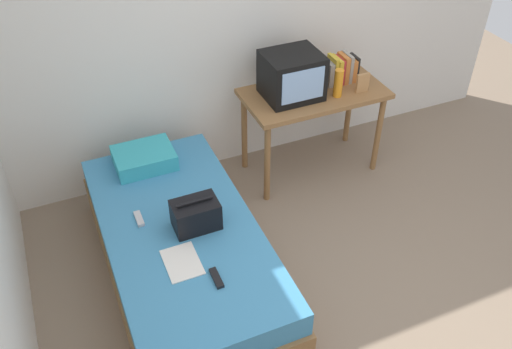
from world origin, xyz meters
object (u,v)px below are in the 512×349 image
at_px(water_bottle, 338,83).
at_px(picture_frame, 363,83).
at_px(remote_dark, 216,278).
at_px(pillow, 144,158).
at_px(handbag, 196,215).
at_px(desk, 313,102).
at_px(bed, 183,253).
at_px(book_row, 341,69).
at_px(magazine, 182,262).
at_px(remote_silver, 139,219).
at_px(tv, 292,76).

bearing_deg(water_bottle, picture_frame, -5.32).
distance_m(picture_frame, remote_dark, 2.06).
bearing_deg(pillow, handbag, -79.24).
relative_size(desk, handbag, 3.87).
bearing_deg(picture_frame, handbag, -157.85).
height_order(water_bottle, picture_frame, water_bottle).
height_order(bed, handbag, handbag).
relative_size(desk, book_row, 4.18).
height_order(picture_frame, magazine, picture_frame).
relative_size(bed, remote_dark, 12.82).
distance_m(handbag, remote_silver, 0.40).
height_order(picture_frame, remote_silver, picture_frame).
height_order(book_row, pillow, book_row).
bearing_deg(remote_silver, water_bottle, 15.28).
distance_m(tv, remote_silver, 1.62).
distance_m(desk, water_bottle, 0.29).
bearing_deg(remote_silver, remote_dark, -66.37).
distance_m(pillow, handbag, 0.80).
xyz_separation_m(water_bottle, picture_frame, (0.22, -0.02, -0.03)).
height_order(pillow, remote_silver, pillow).
bearing_deg(water_bottle, tv, 156.18).
relative_size(tv, handbag, 1.47).
xyz_separation_m(bed, picture_frame, (1.75, 0.63, 0.61)).
xyz_separation_m(water_bottle, magazine, (-1.61, -0.96, -0.39)).
bearing_deg(remote_silver, pillow, 71.97).
bearing_deg(bed, water_bottle, 23.08).
relative_size(desk, magazine, 4.00).
xyz_separation_m(tv, picture_frame, (0.55, -0.17, -0.10)).
height_order(bed, remote_silver, remote_silver).
height_order(desk, picture_frame, picture_frame).
relative_size(pillow, magazine, 1.51).
distance_m(bed, book_row, 1.98).
bearing_deg(tv, picture_frame, -17.01).
height_order(desk, pillow, desk).
distance_m(picture_frame, handbag, 1.79).
xyz_separation_m(tv, magazine, (-1.28, -1.11, -0.46)).
distance_m(magazine, remote_dark, 0.26).
height_order(desk, book_row, book_row).
height_order(bed, pillow, pillow).
xyz_separation_m(book_row, picture_frame, (0.08, -0.22, -0.03)).
bearing_deg(picture_frame, desk, 156.27).
bearing_deg(tv, magazine, -139.01).
distance_m(desk, remote_dark, 1.87).
xyz_separation_m(tv, remote_dark, (-1.13, -1.32, -0.45)).
bearing_deg(water_bottle, desk, 135.11).
bearing_deg(handbag, book_row, 29.58).
height_order(water_bottle, remote_dark, water_bottle).
distance_m(bed, remote_dark, 0.58).
distance_m(water_bottle, remote_silver, 1.87).
distance_m(water_bottle, pillow, 1.61).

